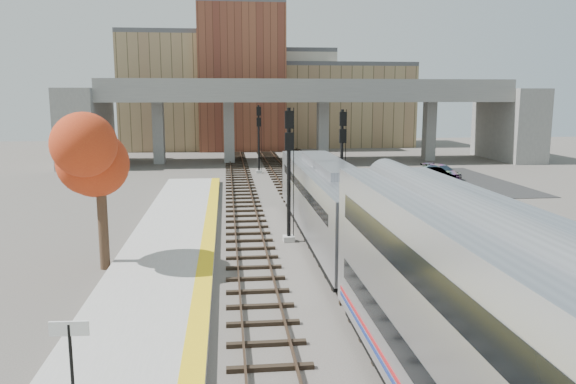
{
  "coord_description": "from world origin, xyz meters",
  "views": [
    {
      "loc": [
        -4.33,
        -20.51,
        7.69
      ],
      "look_at": [
        -1.02,
        9.51,
        2.5
      ],
      "focal_mm": 35.0,
      "sensor_mm": 36.0,
      "label": 1
    }
  ],
  "objects_px": {
    "signal_mast_near": "(289,176)",
    "signal_mast_mid": "(342,164)",
    "car_c": "(441,172)",
    "tree": "(99,152)",
    "car_a": "(409,179)",
    "signal_mast_far": "(259,140)",
    "locomotive": "(329,199)",
    "car_b": "(435,175)"
  },
  "relations": [
    {
      "from": "signal_mast_near",
      "to": "signal_mast_mid",
      "type": "bearing_deg",
      "value": 56.49
    },
    {
      "from": "signal_mast_near",
      "to": "car_c",
      "type": "bearing_deg",
      "value": 51.85
    },
    {
      "from": "signal_mast_near",
      "to": "tree",
      "type": "bearing_deg",
      "value": -156.62
    },
    {
      "from": "car_a",
      "to": "car_c",
      "type": "xyz_separation_m",
      "value": [
        4.45,
        4.05,
        0.02
      ]
    },
    {
      "from": "signal_mast_far",
      "to": "car_c",
      "type": "height_order",
      "value": "signal_mast_far"
    },
    {
      "from": "signal_mast_mid",
      "to": "car_a",
      "type": "height_order",
      "value": "signal_mast_mid"
    },
    {
      "from": "locomotive",
      "to": "car_b",
      "type": "height_order",
      "value": "locomotive"
    },
    {
      "from": "signal_mast_near",
      "to": "tree",
      "type": "distance_m",
      "value": 9.69
    },
    {
      "from": "signal_mast_mid",
      "to": "signal_mast_far",
      "type": "distance_m",
      "value": 21.32
    },
    {
      "from": "locomotive",
      "to": "signal_mast_mid",
      "type": "bearing_deg",
      "value": 72.42
    },
    {
      "from": "signal_mast_near",
      "to": "car_a",
      "type": "xyz_separation_m",
      "value": [
        12.36,
        17.36,
        -2.87
      ]
    },
    {
      "from": "car_a",
      "to": "car_b",
      "type": "relative_size",
      "value": 0.92
    },
    {
      "from": "tree",
      "to": "car_a",
      "type": "height_order",
      "value": "tree"
    },
    {
      "from": "car_c",
      "to": "tree",
      "type": "bearing_deg",
      "value": -155.01
    },
    {
      "from": "tree",
      "to": "car_c",
      "type": "bearing_deg",
      "value": 44.58
    },
    {
      "from": "signal_mast_near",
      "to": "tree",
      "type": "height_order",
      "value": "same"
    },
    {
      "from": "signal_mast_mid",
      "to": "car_c",
      "type": "height_order",
      "value": "signal_mast_mid"
    },
    {
      "from": "locomotive",
      "to": "car_c",
      "type": "distance_m",
      "value": 26.13
    },
    {
      "from": "locomotive",
      "to": "tree",
      "type": "relative_size",
      "value": 2.69
    },
    {
      "from": "signal_mast_near",
      "to": "signal_mast_far",
      "type": "height_order",
      "value": "signal_mast_near"
    },
    {
      "from": "car_c",
      "to": "locomotive",
      "type": "bearing_deg",
      "value": -143.93
    },
    {
      "from": "car_a",
      "to": "car_c",
      "type": "distance_m",
      "value": 6.02
    },
    {
      "from": "tree",
      "to": "locomotive",
      "type": "bearing_deg",
      "value": 18.65
    },
    {
      "from": "tree",
      "to": "car_b",
      "type": "distance_m",
      "value": 33.44
    },
    {
      "from": "signal_mast_far",
      "to": "signal_mast_mid",
      "type": "bearing_deg",
      "value": -78.91
    },
    {
      "from": "signal_mast_far",
      "to": "car_a",
      "type": "height_order",
      "value": "signal_mast_far"
    },
    {
      "from": "signal_mast_near",
      "to": "signal_mast_mid",
      "type": "height_order",
      "value": "signal_mast_near"
    },
    {
      "from": "signal_mast_far",
      "to": "car_b",
      "type": "relative_size",
      "value": 1.72
    },
    {
      "from": "car_c",
      "to": "car_a",
      "type": "bearing_deg",
      "value": -157.29
    },
    {
      "from": "tree",
      "to": "car_c",
      "type": "distance_m",
      "value": 36.18
    },
    {
      "from": "locomotive",
      "to": "car_b",
      "type": "distance_m",
      "value": 23.29
    },
    {
      "from": "signal_mast_mid",
      "to": "car_a",
      "type": "bearing_deg",
      "value": 53.5
    },
    {
      "from": "signal_mast_mid",
      "to": "locomotive",
      "type": "bearing_deg",
      "value": -107.58
    },
    {
      "from": "signal_mast_near",
      "to": "car_c",
      "type": "height_order",
      "value": "signal_mast_near"
    },
    {
      "from": "tree",
      "to": "car_b",
      "type": "bearing_deg",
      "value": 43.45
    },
    {
      "from": "car_b",
      "to": "car_c",
      "type": "bearing_deg",
      "value": 34.74
    },
    {
      "from": "signal_mast_mid",
      "to": "car_b",
      "type": "height_order",
      "value": "signal_mast_mid"
    },
    {
      "from": "locomotive",
      "to": "signal_mast_mid",
      "type": "xyz_separation_m",
      "value": [
        2.0,
        6.31,
        1.08
      ]
    },
    {
      "from": "signal_mast_far",
      "to": "locomotive",
      "type": "bearing_deg",
      "value": -85.59
    },
    {
      "from": "locomotive",
      "to": "tree",
      "type": "distance_m",
      "value": 11.84
    },
    {
      "from": "locomotive",
      "to": "car_a",
      "type": "xyz_separation_m",
      "value": [
        10.26,
        17.48,
        -1.62
      ]
    },
    {
      "from": "locomotive",
      "to": "tree",
      "type": "xyz_separation_m",
      "value": [
        -10.85,
        -3.66,
        2.98
      ]
    }
  ]
}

